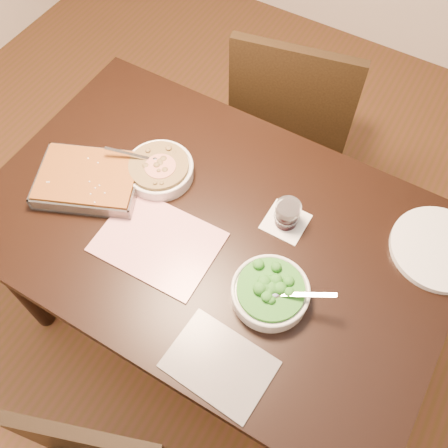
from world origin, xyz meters
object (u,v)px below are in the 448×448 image
at_px(broccoli_bowl, 270,292).
at_px(wine_tumbler, 287,214).
at_px(table, 214,242).
at_px(dinner_plate, 439,249).
at_px(baking_dish, 89,180).
at_px(stew_bowl, 159,169).
at_px(chair_far, 293,117).

distance_m(broccoli_bowl, wine_tumbler, 0.25).
relative_size(table, broccoli_bowl, 5.95).
bearing_deg(dinner_plate, baking_dish, -162.18).
distance_m(table, baking_dish, 0.43).
xyz_separation_m(stew_bowl, dinner_plate, (0.84, 0.18, -0.02)).
relative_size(dinner_plate, chair_far, 0.29).
relative_size(wine_tumbler, chair_far, 0.09).
distance_m(table, chair_far, 0.72).
distance_m(table, wine_tumbler, 0.26).
distance_m(broccoli_bowl, baking_dish, 0.66).
xyz_separation_m(table, baking_dish, (-0.41, -0.06, 0.12)).
height_order(stew_bowl, dinner_plate, stew_bowl).
xyz_separation_m(baking_dish, wine_tumbler, (0.59, 0.19, 0.02)).
bearing_deg(chair_far, baking_dish, 53.71).
xyz_separation_m(broccoli_bowl, chair_far, (-0.31, 0.82, -0.24)).
bearing_deg(stew_bowl, dinner_plate, 12.16).
bearing_deg(stew_bowl, chair_far, 73.79).
bearing_deg(stew_bowl, baking_dish, -139.24).
distance_m(table, dinner_plate, 0.66).
bearing_deg(dinner_plate, table, -156.53).
bearing_deg(chair_far, broccoli_bowl, 98.59).
bearing_deg(stew_bowl, broccoli_bowl, -21.30).
distance_m(table, broccoli_bowl, 0.30).
relative_size(broccoli_bowl, chair_far, 0.24).
distance_m(stew_bowl, broccoli_bowl, 0.53).
distance_m(stew_bowl, wine_tumbler, 0.42).
distance_m(dinner_plate, chair_far, 0.83).
bearing_deg(stew_bowl, table, -17.86).
distance_m(wine_tumbler, chair_far, 0.68).
height_order(table, dinner_plate, dinner_plate).
xyz_separation_m(baking_dish, chair_far, (0.35, 0.77, -0.24)).
bearing_deg(chair_far, stew_bowl, 61.80).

